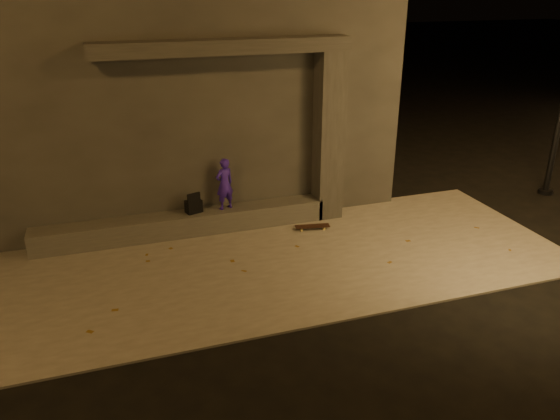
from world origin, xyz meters
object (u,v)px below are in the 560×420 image
object	(u,v)px
backpack	(194,205)
skateboard	(312,226)
column	(329,137)
skateboarder	(225,184)

from	to	relation	value
backpack	skateboard	xyz separation A→B (m)	(2.39, -0.65, -0.54)
column	skateboard	world-z (taller)	column
column	skateboarder	distance (m)	2.44
column	backpack	xyz separation A→B (m)	(-2.97, 0.00, -1.19)
backpack	skateboard	distance (m)	2.54
skateboarder	backpack	xyz separation A→B (m)	(-0.67, 0.00, -0.39)
skateboarder	backpack	distance (m)	0.78
column	skateboard	size ratio (longest dim) A/B	4.77
column	backpack	size ratio (longest dim) A/B	7.94
skateboard	backpack	bearing A→B (deg)	174.51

